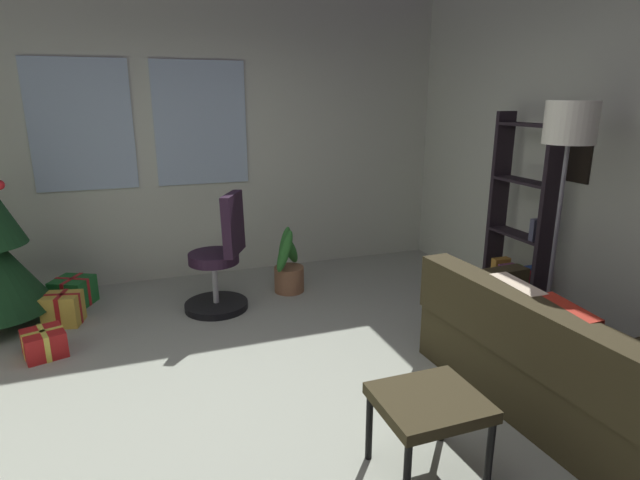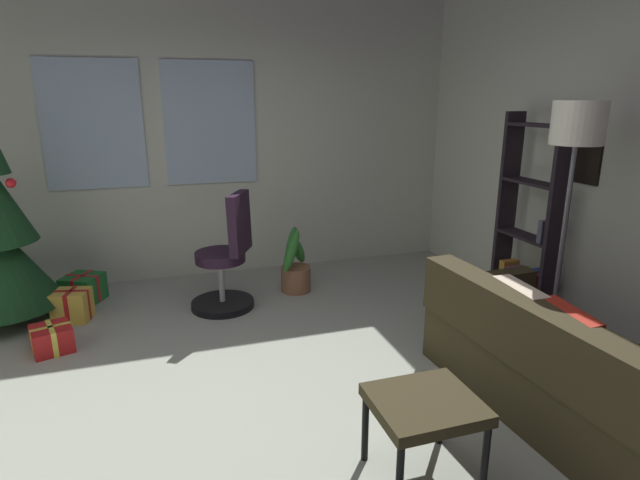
{
  "view_description": "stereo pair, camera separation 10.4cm",
  "coord_description": "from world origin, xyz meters",
  "px_view_note": "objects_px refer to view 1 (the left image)",
  "views": [
    {
      "loc": [
        -0.5,
        -2.5,
        1.83
      ],
      "look_at": [
        0.47,
        0.18,
        1.03
      ],
      "focal_mm": 28.48,
      "sensor_mm": 36.0,
      "label": 1
    },
    {
      "loc": [
        -0.4,
        -2.54,
        1.83
      ],
      "look_at": [
        0.47,
        0.18,
        1.03
      ],
      "focal_mm": 28.48,
      "sensor_mm": 36.0,
      "label": 2
    }
  ],
  "objects_px": {
    "couch": "(593,371)",
    "floor_lamp": "(568,145)",
    "gift_box_gold": "(63,309)",
    "bookshelf": "(521,230)",
    "office_chair": "(221,265)",
    "gift_box_green": "(73,292)",
    "potted_plant": "(288,269)",
    "gift_box_red": "(44,343)",
    "footstool": "(429,407)"
  },
  "relations": [
    {
      "from": "gift_box_gold",
      "to": "gift_box_red",
      "type": "bearing_deg",
      "value": -97.45
    },
    {
      "from": "couch",
      "to": "bookshelf",
      "type": "bearing_deg",
      "value": 67.23
    },
    {
      "from": "floor_lamp",
      "to": "couch",
      "type": "bearing_deg",
      "value": -112.68
    },
    {
      "from": "couch",
      "to": "gift_box_gold",
      "type": "relative_size",
      "value": 5.68
    },
    {
      "from": "gift_box_gold",
      "to": "office_chair",
      "type": "bearing_deg",
      "value": -6.14
    },
    {
      "from": "footstool",
      "to": "gift_box_gold",
      "type": "height_order",
      "value": "footstool"
    },
    {
      "from": "floor_lamp",
      "to": "gift_box_gold",
      "type": "bearing_deg",
      "value": 152.96
    },
    {
      "from": "gift_box_red",
      "to": "gift_box_green",
      "type": "distance_m",
      "value": 0.97
    },
    {
      "from": "gift_box_green",
      "to": "footstool",
      "type": "bearing_deg",
      "value": -57.71
    },
    {
      "from": "couch",
      "to": "gift_box_green",
      "type": "relative_size",
      "value": 4.54
    },
    {
      "from": "couch",
      "to": "footstool",
      "type": "xyz_separation_m",
      "value": [
        -1.2,
        -0.13,
        0.11
      ]
    },
    {
      "from": "bookshelf",
      "to": "floor_lamp",
      "type": "bearing_deg",
      "value": -112.86
    },
    {
      "from": "office_chair",
      "to": "floor_lamp",
      "type": "height_order",
      "value": "floor_lamp"
    },
    {
      "from": "gift_box_gold",
      "to": "office_chair",
      "type": "height_order",
      "value": "office_chair"
    },
    {
      "from": "couch",
      "to": "gift_box_red",
      "type": "relative_size",
      "value": 5.31
    },
    {
      "from": "footstool",
      "to": "gift_box_red",
      "type": "bearing_deg",
      "value": 134.64
    },
    {
      "from": "potted_plant",
      "to": "footstool",
      "type": "bearing_deg",
      "value": -91.18
    },
    {
      "from": "floor_lamp",
      "to": "potted_plant",
      "type": "distance_m",
      "value": 2.65
    },
    {
      "from": "footstool",
      "to": "potted_plant",
      "type": "bearing_deg",
      "value": 88.82
    },
    {
      "from": "gift_box_red",
      "to": "bookshelf",
      "type": "xyz_separation_m",
      "value": [
        3.76,
        -0.54,
        0.66
      ]
    },
    {
      "from": "gift_box_red",
      "to": "gift_box_gold",
      "type": "distance_m",
      "value": 0.55
    },
    {
      "from": "office_chair",
      "to": "potted_plant",
      "type": "bearing_deg",
      "value": 16.7
    },
    {
      "from": "couch",
      "to": "floor_lamp",
      "type": "relative_size",
      "value": 1.03
    },
    {
      "from": "floor_lamp",
      "to": "potted_plant",
      "type": "relative_size",
      "value": 2.68
    },
    {
      "from": "gift_box_green",
      "to": "bookshelf",
      "type": "distance_m",
      "value": 4.0
    },
    {
      "from": "footstool",
      "to": "office_chair",
      "type": "relative_size",
      "value": 0.48
    },
    {
      "from": "couch",
      "to": "gift_box_gold",
      "type": "height_order",
      "value": "couch"
    },
    {
      "from": "couch",
      "to": "gift_box_green",
      "type": "bearing_deg",
      "value": 137.32
    },
    {
      "from": "gift_box_green",
      "to": "potted_plant",
      "type": "distance_m",
      "value": 1.97
    },
    {
      "from": "bookshelf",
      "to": "potted_plant",
      "type": "distance_m",
      "value": 2.13
    },
    {
      "from": "couch",
      "to": "office_chair",
      "type": "relative_size",
      "value": 1.77
    },
    {
      "from": "couch",
      "to": "potted_plant",
      "type": "distance_m",
      "value": 2.74
    },
    {
      "from": "gift_box_green",
      "to": "office_chair",
      "type": "bearing_deg",
      "value": -23.76
    },
    {
      "from": "gift_box_green",
      "to": "floor_lamp",
      "type": "height_order",
      "value": "floor_lamp"
    },
    {
      "from": "potted_plant",
      "to": "couch",
      "type": "bearing_deg",
      "value": -65.22
    },
    {
      "from": "gift_box_green",
      "to": "floor_lamp",
      "type": "relative_size",
      "value": 0.23
    },
    {
      "from": "gift_box_gold",
      "to": "footstool",
      "type": "bearing_deg",
      "value": -53.14
    },
    {
      "from": "couch",
      "to": "potted_plant",
      "type": "height_order",
      "value": "couch"
    },
    {
      "from": "footstool",
      "to": "bookshelf",
      "type": "relative_size",
      "value": 0.29
    },
    {
      "from": "couch",
      "to": "gift_box_gold",
      "type": "xyz_separation_m",
      "value": [
        -3.12,
        2.43,
        -0.14
      ]
    },
    {
      "from": "gift_box_green",
      "to": "couch",
      "type": "bearing_deg",
      "value": -42.68
    },
    {
      "from": "bookshelf",
      "to": "floor_lamp",
      "type": "distance_m",
      "value": 1.05
    },
    {
      "from": "gift_box_green",
      "to": "floor_lamp",
      "type": "bearing_deg",
      "value": -32.59
    },
    {
      "from": "floor_lamp",
      "to": "footstool",
      "type": "bearing_deg",
      "value": -151.21
    },
    {
      "from": "gift_box_gold",
      "to": "potted_plant",
      "type": "distance_m",
      "value": 1.98
    },
    {
      "from": "footstool",
      "to": "bookshelf",
      "type": "height_order",
      "value": "bookshelf"
    },
    {
      "from": "floor_lamp",
      "to": "bookshelf",
      "type": "bearing_deg",
      "value": 67.14
    },
    {
      "from": "floor_lamp",
      "to": "potted_plant",
      "type": "height_order",
      "value": "floor_lamp"
    },
    {
      "from": "bookshelf",
      "to": "gift_box_green",
      "type": "bearing_deg",
      "value": 157.61
    },
    {
      "from": "gift_box_green",
      "to": "potted_plant",
      "type": "relative_size",
      "value": 0.61
    }
  ]
}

